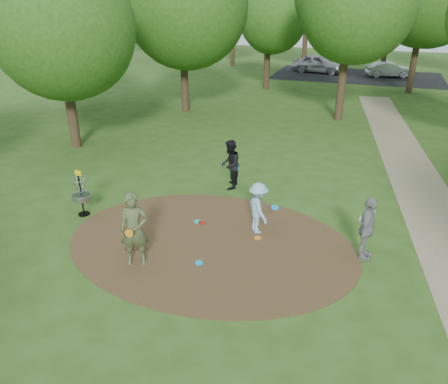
% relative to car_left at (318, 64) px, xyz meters
% --- Properties ---
extents(ground, '(100.00, 100.00, 0.00)m').
position_rel_car_left_xyz_m(ground, '(1.43, -30.52, -0.77)').
color(ground, '#2D5119').
rests_on(ground, ground).
extents(dirt_clearing, '(8.40, 8.40, 0.02)m').
position_rel_car_left_xyz_m(dirt_clearing, '(1.43, -30.52, -0.76)').
color(dirt_clearing, '#47301C').
rests_on(dirt_clearing, ground).
extents(parking_lot, '(14.00, 8.00, 0.01)m').
position_rel_car_left_xyz_m(parking_lot, '(3.43, -0.52, -0.77)').
color(parking_lot, black).
rests_on(parking_lot, ground).
extents(player_observer_with_disc, '(0.87, 0.74, 2.02)m').
position_rel_car_left_xyz_m(player_observer_with_disc, '(-0.03, -32.09, 0.24)').
color(player_observer_with_disc, '#4C5833').
rests_on(player_observer_with_disc, ground).
extents(player_throwing_with_disc, '(1.21, 1.16, 1.57)m').
position_rel_car_left_xyz_m(player_throwing_with_disc, '(2.53, -29.42, 0.01)').
color(player_throwing_with_disc, '#94C2DC').
rests_on(player_throwing_with_disc, ground).
extents(player_walking_with_disc, '(0.82, 0.98, 1.81)m').
position_rel_car_left_xyz_m(player_walking_with_disc, '(0.71, -26.60, 0.13)').
color(player_walking_with_disc, black).
rests_on(player_walking_with_disc, ground).
extents(player_waiting_with_disc, '(0.57, 1.09, 1.78)m').
position_rel_car_left_xyz_m(player_waiting_with_disc, '(5.62, -29.81, 0.11)').
color(player_waiting_with_disc, gray).
rests_on(player_waiting_with_disc, ground).
extents(disc_ground_cyan, '(0.22, 0.22, 0.02)m').
position_rel_car_left_xyz_m(disc_ground_cyan, '(0.60, -29.48, -0.74)').
color(disc_ground_cyan, '#19C8BA').
rests_on(disc_ground_cyan, dirt_clearing).
extents(disc_ground_blue, '(0.22, 0.22, 0.02)m').
position_rel_car_left_xyz_m(disc_ground_blue, '(1.53, -31.59, -0.74)').
color(disc_ground_blue, '#0DA1E8').
rests_on(disc_ground_blue, dirt_clearing).
extents(disc_ground_red, '(0.22, 0.22, 0.02)m').
position_rel_car_left_xyz_m(disc_ground_red, '(0.77, -29.51, -0.74)').
color(disc_ground_red, '#B61912').
rests_on(disc_ground_red, dirt_clearing).
extents(car_left, '(4.75, 2.44, 1.55)m').
position_rel_car_left_xyz_m(car_left, '(0.00, 0.00, 0.00)').
color(car_left, '#9999A0').
rests_on(car_left, ground).
extents(car_right, '(3.95, 2.20, 1.23)m').
position_rel_car_left_xyz_m(car_right, '(6.00, -0.24, -0.16)').
color(car_right, '#B2B5BA').
rests_on(car_right, ground).
extents(disc_ground_orange, '(0.22, 0.22, 0.02)m').
position_rel_car_left_xyz_m(disc_ground_orange, '(2.65, -29.82, -0.74)').
color(disc_ground_orange, orange).
rests_on(disc_ground_orange, dirt_clearing).
extents(disc_golf_basket, '(0.63, 0.63, 1.54)m').
position_rel_car_left_xyz_m(disc_golf_basket, '(-3.07, -30.22, 0.10)').
color(disc_golf_basket, black).
rests_on(disc_golf_basket, ground).
extents(tree_ring, '(37.15, 45.94, 9.56)m').
position_rel_car_left_xyz_m(tree_ring, '(2.21, -21.00, 4.54)').
color(tree_ring, '#332316').
rests_on(tree_ring, ground).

